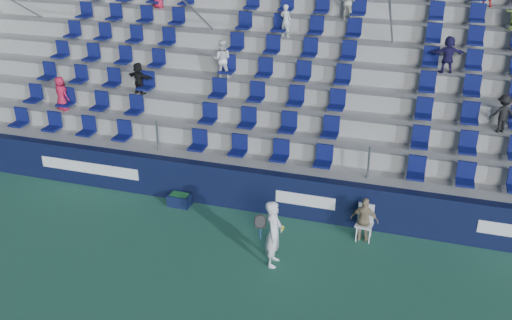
{
  "coord_description": "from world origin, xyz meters",
  "views": [
    {
      "loc": [
        4.11,
        -9.91,
        8.07
      ],
      "look_at": [
        0.2,
        2.8,
        1.7
      ],
      "focal_mm": 40.0,
      "sensor_mm": 36.0,
      "label": 1
    }
  ],
  "objects": [
    {
      "name": "line_judge",
      "position": [
        3.12,
        2.5,
        0.6
      ],
      "size": [
        0.72,
        0.34,
        1.19
      ],
      "primitive_type": "imported",
      "rotation": [
        0.0,
        0.0,
        3.07
      ],
      "color": "tan",
      "rests_on": "ground"
    },
    {
      "name": "ball_bin",
      "position": [
        -2.02,
        2.75,
        0.19
      ],
      "size": [
        0.63,
        0.42,
        0.35
      ],
      "color": "#0F183A",
      "rests_on": "ground"
    },
    {
      "name": "line_judge_chair",
      "position": [
        3.12,
        2.65,
        0.53
      ],
      "size": [
        0.45,
        0.46,
        0.93
      ],
      "color": "white",
      "rests_on": "ground"
    },
    {
      "name": "ground",
      "position": [
        0.0,
        0.0,
        0.0
      ],
      "size": [
        70.0,
        70.0,
        0.0
      ],
      "primitive_type": "plane",
      "color": "#2C674D",
      "rests_on": "ground"
    },
    {
      "name": "sponsor_wall",
      "position": [
        0.0,
        3.15,
        0.6
      ],
      "size": [
        24.0,
        0.32,
        1.2
      ],
      "color": "black",
      "rests_on": "ground"
    },
    {
      "name": "grandstand",
      "position": [
        -0.0,
        8.24,
        2.14
      ],
      "size": [
        24.0,
        8.17,
        6.63
      ],
      "color": "#969691",
      "rests_on": "ground"
    },
    {
      "name": "tennis_player",
      "position": [
        1.22,
        0.87,
        0.84
      ],
      "size": [
        0.69,
        0.65,
        1.68
      ],
      "color": "white",
      "rests_on": "ground"
    }
  ]
}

